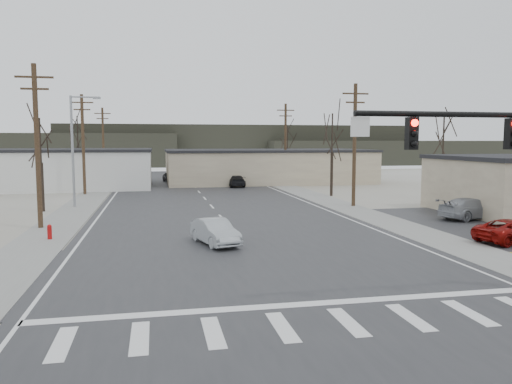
% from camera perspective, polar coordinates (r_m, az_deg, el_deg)
% --- Properties ---
extents(ground, '(140.00, 140.00, 0.00)m').
position_cam_1_polar(ground, '(21.60, 0.93, -8.56)').
color(ground, beige).
rests_on(ground, ground).
extents(main_road, '(18.00, 110.00, 0.05)m').
position_cam_1_polar(main_road, '(36.12, -4.18, -2.70)').
color(main_road, '#2A2A2D').
rests_on(main_road, ground).
extents(cross_road, '(90.00, 10.00, 0.04)m').
position_cam_1_polar(cross_road, '(21.60, 0.93, -8.51)').
color(cross_road, '#2A2A2D').
rests_on(cross_road, ground).
extents(sidewalk_left, '(3.00, 90.00, 0.06)m').
position_cam_1_polar(sidewalk_left, '(41.24, -19.88, -1.96)').
color(sidewalk_left, gray).
rests_on(sidewalk_left, ground).
extents(sidewalk_right, '(3.00, 90.00, 0.06)m').
position_cam_1_polar(sidewalk_right, '(43.49, 8.95, -1.30)').
color(sidewalk_right, gray).
rests_on(sidewalk_right, ground).
extents(fire_hydrant, '(0.24, 0.24, 0.87)m').
position_cam_1_polar(fire_hydrant, '(29.41, -22.53, -4.24)').
color(fire_hydrant, '#A50C0C').
rests_on(fire_hydrant, ground).
extents(building_left_far, '(22.30, 12.30, 4.50)m').
position_cam_1_polar(building_left_far, '(61.60, -22.23, 2.49)').
color(building_left_far, silver).
rests_on(building_left_far, ground).
extents(building_right_far, '(26.30, 14.30, 4.30)m').
position_cam_1_polar(building_right_far, '(66.12, 1.22, 3.03)').
color(building_right_far, '#C0B393').
rests_on(building_right_far, ground).
extents(upole_left_b, '(2.20, 0.30, 10.00)m').
position_cam_1_polar(upole_left_b, '(33.18, -23.74, 5.09)').
color(upole_left_b, '#4D3423').
rests_on(upole_left_b, ground).
extents(upole_left_c, '(2.20, 0.30, 10.00)m').
position_cam_1_polar(upole_left_c, '(52.90, -19.15, 5.34)').
color(upole_left_c, '#4D3423').
rests_on(upole_left_c, ground).
extents(upole_left_d, '(2.20, 0.30, 10.00)m').
position_cam_1_polar(upole_left_d, '(72.77, -17.06, 5.45)').
color(upole_left_d, '#4D3423').
rests_on(upole_left_d, ground).
extents(upole_right_a, '(2.20, 0.30, 10.00)m').
position_cam_1_polar(upole_right_a, '(41.63, 11.19, 5.51)').
color(upole_right_a, '#4D3423').
rests_on(upole_right_a, ground).
extents(upole_right_b, '(2.20, 0.30, 10.00)m').
position_cam_1_polar(upole_right_b, '(62.52, 3.39, 5.67)').
color(upole_right_b, '#4D3423').
rests_on(upole_right_b, ground).
extents(streetlight_main, '(2.40, 0.25, 9.00)m').
position_cam_1_polar(streetlight_main, '(42.90, -19.99, 5.10)').
color(streetlight_main, gray).
rests_on(streetlight_main, ground).
extents(tree_left_near, '(3.30, 3.30, 7.35)m').
position_cam_1_polar(tree_left_near, '(41.32, -23.43, 5.15)').
color(tree_left_near, black).
rests_on(tree_left_near, ground).
extents(tree_right_mid, '(3.74, 3.74, 8.33)m').
position_cam_1_polar(tree_right_mid, '(49.45, 8.70, 6.40)').
color(tree_right_mid, black).
rests_on(tree_right_mid, ground).
extents(tree_left_far, '(3.96, 3.96, 8.82)m').
position_cam_1_polar(tree_left_far, '(67.12, -19.72, 6.26)').
color(tree_left_far, black).
rests_on(tree_left_far, ground).
extents(tree_right_far, '(3.52, 3.52, 7.84)m').
position_cam_1_polar(tree_right_far, '(75.01, 3.63, 5.96)').
color(tree_right_far, black).
rests_on(tree_right_far, ground).
extents(tree_lot, '(3.52, 3.52, 7.84)m').
position_cam_1_polar(tree_lot, '(50.03, 20.63, 5.69)').
color(tree_lot, black).
rests_on(tree_lot, ground).
extents(hill_left, '(70.00, 18.00, 7.00)m').
position_cam_1_polar(hill_left, '(116.51, -26.71, 4.28)').
color(hill_left, '#333026').
rests_on(hill_left, ground).
extents(hill_center, '(80.00, 18.00, 9.00)m').
position_cam_1_polar(hill_center, '(118.06, -1.96, 5.39)').
color(hill_center, '#333026').
rests_on(hill_center, ground).
extents(hill_right, '(60.00, 18.00, 5.50)m').
position_cam_1_polar(hill_right, '(123.18, 14.85, 4.40)').
color(hill_right, '#333026').
rests_on(hill_right, ground).
extents(sedan_crossing, '(2.40, 4.19, 1.31)m').
position_cam_1_polar(sedan_crossing, '(26.03, -4.71, -4.52)').
color(sedan_crossing, '#A1A6AB').
rests_on(sedan_crossing, main_road).
extents(car_far_a, '(2.02, 4.65, 1.33)m').
position_cam_1_polar(car_far_a, '(58.90, -2.30, 1.28)').
color(car_far_a, black).
rests_on(car_far_a, main_road).
extents(car_far_b, '(2.28, 3.99, 1.28)m').
position_cam_1_polar(car_far_b, '(66.79, -9.75, 1.71)').
color(car_far_b, black).
rests_on(car_far_b, main_road).
extents(car_parked_silver, '(5.28, 2.99, 1.44)m').
position_cam_1_polar(car_parked_silver, '(37.34, 23.46, -1.76)').
color(car_parked_silver, '#909399').
rests_on(car_parked_silver, parking_lot).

